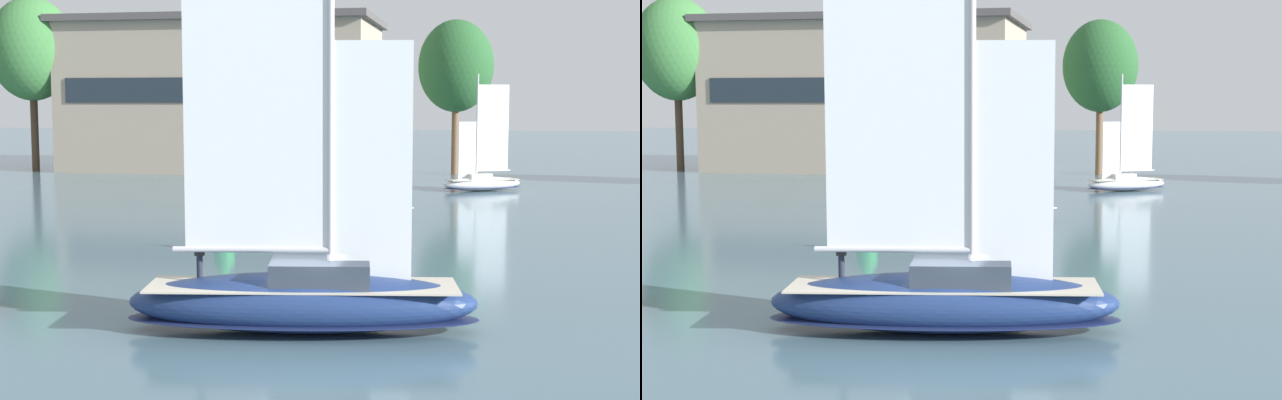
# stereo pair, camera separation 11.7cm
# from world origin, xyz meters

# --- Properties ---
(ground_plane) EXTENTS (400.00, 400.00, 0.00)m
(ground_plane) POSITION_xyz_m (0.00, 0.00, 0.00)
(ground_plane) COLOR slate
(waterfront_building) EXTENTS (32.86, 18.25, 15.97)m
(waterfront_building) POSITION_xyz_m (-22.12, 65.61, 8.02)
(waterfront_building) COLOR tan
(waterfront_building) RESTS_ON ground
(tree_shore_center) EXTENTS (7.44, 7.44, 15.31)m
(tree_shore_center) POSITION_xyz_m (2.43, 62.73, 10.72)
(tree_shore_center) COLOR brown
(tree_shore_center) RESTS_ON ground
(tree_shore_right) EXTENTS (8.78, 8.78, 18.08)m
(tree_shore_right) POSITION_xyz_m (-41.16, 59.39, 12.66)
(tree_shore_right) COLOR #4C3828
(tree_shore_right) RESTS_ON ground
(sailboat_main) EXTENTS (11.58, 4.80, 15.43)m
(sailboat_main) POSITION_xyz_m (0.02, 0.00, 1.20)
(sailboat_main) COLOR navy
(sailboat_main) RESTS_ON ground
(sailboat_moored_near_marina) EXTENTS (5.09, 6.34, 8.86)m
(sailboat_moored_near_marina) POSITION_xyz_m (-0.82, 28.38, 0.60)
(sailboat_moored_near_marina) COLOR #232328
(sailboat_moored_near_marina) RESTS_ON ground
(sailboat_moored_mid_channel) EXTENTS (7.00, 4.90, 9.49)m
(sailboat_moored_mid_channel) POSITION_xyz_m (5.30, 46.57, 0.80)
(sailboat_moored_mid_channel) COLOR silver
(sailboat_moored_mid_channel) RESTS_ON ground
(channel_buoy) EXTENTS (1.04, 1.04, 1.89)m
(channel_buoy) POSITION_xyz_m (-6.97, 14.45, 0.74)
(channel_buoy) COLOR green
(channel_buoy) RESTS_ON ground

